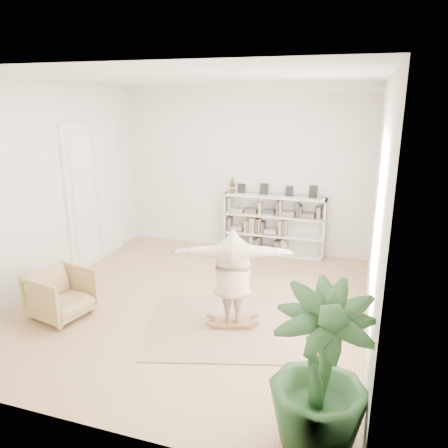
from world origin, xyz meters
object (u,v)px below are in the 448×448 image
object	(u,v)px
rocker_board	(232,322)
person	(233,274)
bookshelf	(274,225)
houseplant	(320,373)
armchair	(61,294)

from	to	relation	value
rocker_board	person	xyz separation A→B (m)	(0.00, 0.00, 0.78)
bookshelf	houseplant	world-z (taller)	houseplant
armchair	rocker_board	distance (m)	2.71
person	houseplant	distance (m)	2.49
person	rocker_board	bearing A→B (deg)	73.96
rocker_board	houseplant	distance (m)	2.61
bookshelf	person	world-z (taller)	bookshelf
bookshelf	armchair	xyz separation A→B (m)	(-2.55, -3.88, -0.26)
bookshelf	houseplant	bearing A→B (deg)	-73.83
armchair	houseplant	size ratio (longest dim) A/B	0.49
armchair	person	bearing A→B (deg)	-66.42
rocker_board	armchair	bearing A→B (deg)	175.32
bookshelf	person	xyz separation A→B (m)	(0.09, -3.35, 0.22)
houseplant	bookshelf	bearing A→B (deg)	106.17
bookshelf	armchair	world-z (taller)	bookshelf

